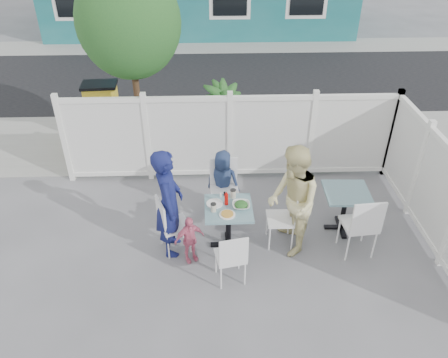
{
  "coord_description": "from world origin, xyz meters",
  "views": [
    {
      "loc": [
        -0.24,
        -4.43,
        4.46
      ],
      "look_at": [
        -0.05,
        0.9,
        0.93
      ],
      "focal_mm": 35.0,
      "sensor_mm": 36.0,
      "label": 1
    }
  ],
  "objects_px": {
    "boy": "(223,182)",
    "chair_back": "(224,184)",
    "chair_left": "(169,222)",
    "woman": "(293,202)",
    "spare_table": "(346,200)",
    "toddler": "(189,239)",
    "main_table": "(228,216)",
    "man": "(169,203)",
    "utility_cabinet": "(104,113)",
    "chair_near": "(232,255)",
    "chair_right": "(286,214)"
  },
  "relations": [
    {
      "from": "main_table",
      "to": "chair_back",
      "type": "height_order",
      "value": "chair_back"
    },
    {
      "from": "utility_cabinet",
      "to": "woman",
      "type": "bearing_deg",
      "value": -50.64
    },
    {
      "from": "chair_left",
      "to": "woman",
      "type": "relative_size",
      "value": 0.54
    },
    {
      "from": "spare_table",
      "to": "chair_left",
      "type": "bearing_deg",
      "value": -171.57
    },
    {
      "from": "boy",
      "to": "chair_back",
      "type": "bearing_deg",
      "value": 117.13
    },
    {
      "from": "chair_back",
      "to": "main_table",
      "type": "bearing_deg",
      "value": 89.53
    },
    {
      "from": "chair_near",
      "to": "toddler",
      "type": "height_order",
      "value": "chair_near"
    },
    {
      "from": "chair_left",
      "to": "chair_right",
      "type": "distance_m",
      "value": 1.7
    },
    {
      "from": "woman",
      "to": "chair_back",
      "type": "bearing_deg",
      "value": -138.42
    },
    {
      "from": "spare_table",
      "to": "man",
      "type": "distance_m",
      "value": 2.67
    },
    {
      "from": "utility_cabinet",
      "to": "chair_near",
      "type": "relative_size",
      "value": 1.4
    },
    {
      "from": "chair_left",
      "to": "boy",
      "type": "xyz_separation_m",
      "value": [
        0.8,
        0.96,
        0.02
      ]
    },
    {
      "from": "chair_left",
      "to": "woman",
      "type": "bearing_deg",
      "value": 67.93
    },
    {
      "from": "chair_right",
      "to": "chair_left",
      "type": "bearing_deg",
      "value": 94.44
    },
    {
      "from": "chair_right",
      "to": "chair_near",
      "type": "xyz_separation_m",
      "value": [
        -0.84,
        -0.79,
        -0.04
      ]
    },
    {
      "from": "main_table",
      "to": "boy",
      "type": "relative_size",
      "value": 0.65
    },
    {
      "from": "spare_table",
      "to": "chair_left",
      "type": "xyz_separation_m",
      "value": [
        -2.65,
        -0.39,
        -0.02
      ]
    },
    {
      "from": "chair_left",
      "to": "man",
      "type": "xyz_separation_m",
      "value": [
        0.02,
        0.02,
        0.31
      ]
    },
    {
      "from": "chair_left",
      "to": "chair_back",
      "type": "relative_size",
      "value": 0.92
    },
    {
      "from": "chair_back",
      "to": "boy",
      "type": "bearing_deg",
      "value": -81.52
    },
    {
      "from": "chair_right",
      "to": "toddler",
      "type": "xyz_separation_m",
      "value": [
        -1.41,
        -0.33,
        -0.15
      ]
    },
    {
      "from": "chair_near",
      "to": "chair_left",
      "type": "bearing_deg",
      "value": 129.89
    },
    {
      "from": "spare_table",
      "to": "chair_back",
      "type": "distance_m",
      "value": 1.89
    },
    {
      "from": "man",
      "to": "chair_left",
      "type": "bearing_deg",
      "value": 142.27
    },
    {
      "from": "chair_left",
      "to": "main_table",
      "type": "bearing_deg",
      "value": 71.91
    },
    {
      "from": "utility_cabinet",
      "to": "chair_right",
      "type": "xyz_separation_m",
      "value": [
        3.3,
        -3.45,
        -0.06
      ]
    },
    {
      "from": "woman",
      "to": "toddler",
      "type": "xyz_separation_m",
      "value": [
        -1.45,
        -0.21,
        -0.46
      ]
    },
    {
      "from": "main_table",
      "to": "chair_right",
      "type": "height_order",
      "value": "chair_right"
    },
    {
      "from": "chair_near",
      "to": "boy",
      "type": "distance_m",
      "value": 1.65
    },
    {
      "from": "main_table",
      "to": "spare_table",
      "type": "bearing_deg",
      "value": 10.7
    },
    {
      "from": "utility_cabinet",
      "to": "toddler",
      "type": "xyz_separation_m",
      "value": [
        1.9,
        -3.78,
        -0.21
      ]
    },
    {
      "from": "main_table",
      "to": "chair_left",
      "type": "distance_m",
      "value": 0.85
    },
    {
      "from": "boy",
      "to": "chair_left",
      "type": "bearing_deg",
      "value": 66.11
    },
    {
      "from": "boy",
      "to": "toddler",
      "type": "distance_m",
      "value": 1.3
    },
    {
      "from": "man",
      "to": "woman",
      "type": "relative_size",
      "value": 0.99
    },
    {
      "from": "main_table",
      "to": "chair_near",
      "type": "relative_size",
      "value": 0.85
    },
    {
      "from": "main_table",
      "to": "spare_table",
      "type": "height_order",
      "value": "main_table"
    },
    {
      "from": "boy",
      "to": "toddler",
      "type": "bearing_deg",
      "value": 82.61
    },
    {
      "from": "main_table",
      "to": "boy",
      "type": "xyz_separation_m",
      "value": [
        -0.05,
        0.91,
        -0.01
      ]
    },
    {
      "from": "spare_table",
      "to": "chair_right",
      "type": "height_order",
      "value": "chair_right"
    },
    {
      "from": "spare_table",
      "to": "boy",
      "type": "xyz_separation_m",
      "value": [
        -1.85,
        0.57,
        0.0
      ]
    },
    {
      "from": "boy",
      "to": "toddler",
      "type": "relative_size",
      "value": 1.45
    },
    {
      "from": "utility_cabinet",
      "to": "main_table",
      "type": "xyz_separation_m",
      "value": [
        2.46,
        -3.5,
        -0.04
      ]
    },
    {
      "from": "chair_left",
      "to": "chair_back",
      "type": "height_order",
      "value": "chair_back"
    },
    {
      "from": "man",
      "to": "woman",
      "type": "bearing_deg",
      "value": -93.15
    },
    {
      "from": "spare_table",
      "to": "chair_back",
      "type": "xyz_separation_m",
      "value": [
        -1.83,
        0.48,
        0.02
      ]
    },
    {
      "from": "chair_right",
      "to": "man",
      "type": "distance_m",
      "value": 1.71
    },
    {
      "from": "man",
      "to": "boy",
      "type": "relative_size",
      "value": 1.52
    },
    {
      "from": "toddler",
      "to": "main_table",
      "type": "bearing_deg",
      "value": 1.3
    },
    {
      "from": "main_table",
      "to": "utility_cabinet",
      "type": "bearing_deg",
      "value": 125.07
    }
  ]
}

